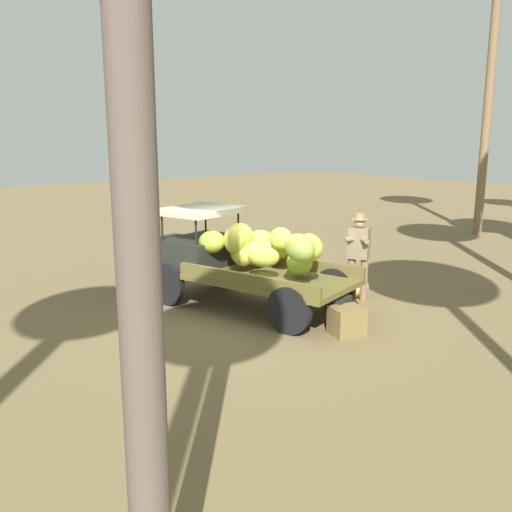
{
  "coord_description": "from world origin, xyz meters",
  "views": [
    {
      "loc": [
        -7.93,
        6.13,
        3.25
      ],
      "look_at": [
        0.1,
        -0.1,
        1.03
      ],
      "focal_mm": 39.01,
      "sensor_mm": 36.0,
      "label": 1
    }
  ],
  "objects_px": {
    "farmer": "(359,251)",
    "wooden_crate": "(347,321)",
    "truck": "(238,257)",
    "loose_banana_bunch": "(358,288)"
  },
  "relations": [
    {
      "from": "truck",
      "to": "loose_banana_bunch",
      "type": "xyz_separation_m",
      "value": [
        -1.08,
        -2.26,
        -0.78
      ]
    },
    {
      "from": "truck",
      "to": "wooden_crate",
      "type": "height_order",
      "value": "truck"
    },
    {
      "from": "loose_banana_bunch",
      "to": "truck",
      "type": "bearing_deg",
      "value": 64.45
    },
    {
      "from": "farmer",
      "to": "wooden_crate",
      "type": "relative_size",
      "value": 3.37
    },
    {
      "from": "farmer",
      "to": "wooden_crate",
      "type": "height_order",
      "value": "farmer"
    },
    {
      "from": "farmer",
      "to": "wooden_crate",
      "type": "distance_m",
      "value": 2.23
    },
    {
      "from": "truck",
      "to": "farmer",
      "type": "relative_size",
      "value": 2.67
    },
    {
      "from": "truck",
      "to": "wooden_crate",
      "type": "xyz_separation_m",
      "value": [
        -2.47,
        -0.44,
        -0.72
      ]
    },
    {
      "from": "truck",
      "to": "farmer",
      "type": "distance_m",
      "value": 2.41
    },
    {
      "from": "truck",
      "to": "wooden_crate",
      "type": "relative_size",
      "value": 8.99
    }
  ]
}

